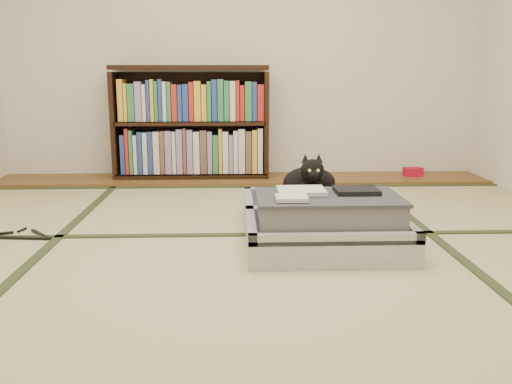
{
  "coord_description": "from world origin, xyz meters",
  "views": [
    {
      "loc": [
        -0.06,
        -2.41,
        0.84
      ],
      "look_at": [
        0.05,
        0.35,
        0.25
      ],
      "focal_mm": 38.0,
      "sensor_mm": 36.0,
      "label": 1
    }
  ],
  "objects": [
    {
      "name": "floor",
      "position": [
        0.0,
        0.0,
        0.0
      ],
      "size": [
        4.5,
        4.5,
        0.0
      ],
      "primitive_type": "plane",
      "color": "tan",
      "rests_on": "ground"
    },
    {
      "name": "wood_strip",
      "position": [
        0.0,
        2.0,
        0.01
      ],
      "size": [
        4.0,
        0.5,
        0.02
      ],
      "primitive_type": "cube",
      "color": "brown",
      "rests_on": "ground"
    },
    {
      "name": "red_item",
      "position": [
        1.44,
        2.03,
        0.06
      ],
      "size": [
        0.17,
        0.12,
        0.07
      ],
      "primitive_type": "cube",
      "rotation": [
        0.0,
        0.0,
        0.2
      ],
      "color": "red",
      "rests_on": "wood_strip"
    },
    {
      "name": "tatami_borders",
      "position": [
        0.0,
        0.49,
        0.0
      ],
      "size": [
        4.0,
        4.5,
        0.01
      ],
      "color": "#2D381E",
      "rests_on": "ground"
    },
    {
      "name": "bookcase",
      "position": [
        -0.42,
        2.07,
        0.45
      ],
      "size": [
        1.27,
        0.29,
        0.92
      ],
      "color": "black",
      "rests_on": "wood_strip"
    },
    {
      "name": "suitcase",
      "position": [
        0.39,
        0.31,
        0.11
      ],
      "size": [
        0.78,
        1.04,
        0.31
      ],
      "color": "#B5B5BB",
      "rests_on": "floor"
    },
    {
      "name": "cat",
      "position": [
        0.37,
        0.6,
        0.25
      ],
      "size": [
        0.35,
        0.35,
        0.28
      ],
      "color": "black",
      "rests_on": "suitcase"
    },
    {
      "name": "cable_coil",
      "position": [
        0.55,
        0.63,
        0.16
      ],
      "size": [
        0.11,
        0.11,
        0.03
      ],
      "color": "white",
      "rests_on": "suitcase"
    },
    {
      "name": "hanger",
      "position": [
        -1.24,
        0.41,
        0.01
      ],
      "size": [
        0.44,
        0.22,
        0.01
      ],
      "color": "black",
      "rests_on": "floor"
    }
  ]
}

